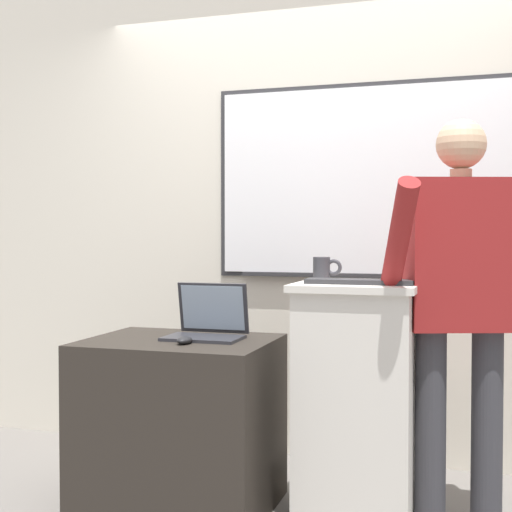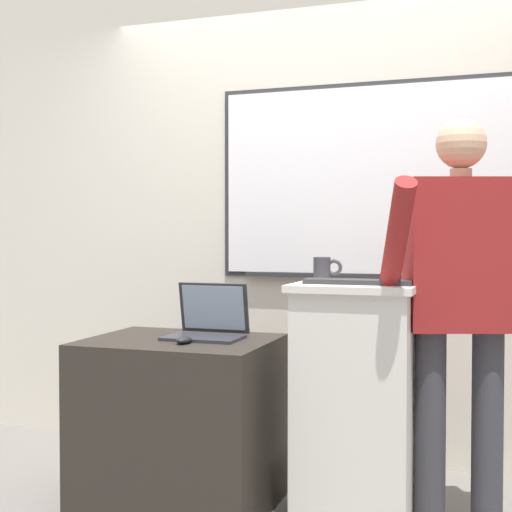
% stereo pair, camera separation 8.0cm
% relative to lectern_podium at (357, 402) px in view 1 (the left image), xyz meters
% --- Properties ---
extents(back_wall, '(6.40, 0.17, 2.85)m').
position_rel_lectern_podium_xyz_m(back_wall, '(-0.33, 0.89, 0.91)').
color(back_wall, beige).
rests_on(back_wall, ground_plane).
extents(lectern_podium, '(0.52, 0.48, 1.04)m').
position_rel_lectern_podium_xyz_m(lectern_podium, '(0.00, 0.00, 0.00)').
color(lectern_podium, beige).
rests_on(lectern_podium, ground_plane).
extents(side_desk, '(0.84, 0.66, 0.77)m').
position_rel_lectern_podium_xyz_m(side_desk, '(-0.80, -0.07, -0.14)').
color(side_desk, '#28231E').
rests_on(side_desk, ground_plane).
extents(person_presenter, '(0.62, 0.66, 1.73)m').
position_rel_lectern_podium_xyz_m(person_presenter, '(0.42, 0.06, 0.48)').
color(person_presenter, '#333338').
rests_on(person_presenter, ground_plane).
extents(laptop, '(0.35, 0.27, 0.25)m').
position_rel_lectern_podium_xyz_m(laptop, '(-0.69, 0.02, 0.32)').
color(laptop, '#28282D').
rests_on(laptop, side_desk).
extents(wireless_keyboard, '(0.45, 0.13, 0.02)m').
position_rel_lectern_podium_xyz_m(wireless_keyboard, '(0.02, -0.06, 0.53)').
color(wireless_keyboard, '#2D2D30').
rests_on(wireless_keyboard, lectern_podium).
extents(computer_mouse_by_laptop, '(0.06, 0.10, 0.03)m').
position_rel_lectern_podium_xyz_m(computer_mouse_by_laptop, '(-0.72, -0.19, 0.27)').
color(computer_mouse_by_laptop, black).
rests_on(computer_mouse_by_laptop, side_desk).
extents(coffee_mug, '(0.13, 0.08, 0.10)m').
position_rel_lectern_podium_xyz_m(coffee_mug, '(-0.18, 0.17, 0.57)').
color(coffee_mug, '#333338').
rests_on(coffee_mug, lectern_podium).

